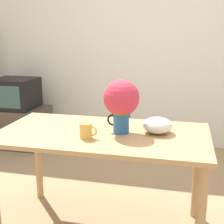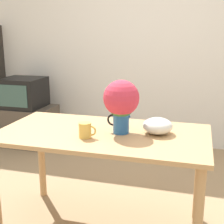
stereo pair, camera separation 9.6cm
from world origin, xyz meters
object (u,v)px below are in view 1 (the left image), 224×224
(coffee_mug, at_px, (86,131))
(flower_vase, at_px, (121,102))
(white_bowl, at_px, (157,125))
(tv_set, at_px, (15,93))

(coffee_mug, bearing_deg, flower_vase, 38.99)
(coffee_mug, bearing_deg, white_bowl, 25.64)
(flower_vase, bearing_deg, tv_set, 138.24)
(white_bowl, bearing_deg, coffee_mug, -154.36)
(tv_set, bearing_deg, flower_vase, -41.76)
(flower_vase, distance_m, tv_set, 2.32)
(flower_vase, relative_size, tv_set, 0.71)
(flower_vase, height_order, tv_set, flower_vase)
(white_bowl, height_order, tv_set, tv_set)
(coffee_mug, distance_m, white_bowl, 0.50)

